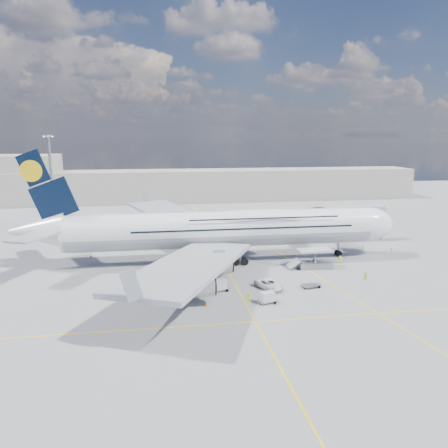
{
  "coord_description": "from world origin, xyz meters",
  "views": [
    {
      "loc": [
        -13.11,
        -75.06,
        25.36
      ],
      "look_at": [
        0.0,
        8.0,
        8.19
      ],
      "focal_mm": 35.0,
      "sensor_mm": 36.0,
      "label": 1
    }
  ],
  "objects": [
    {
      "name": "dolly_row_c",
      "position": [
        -3.18,
        -7.15,
        1.04
      ],
      "size": [
        3.44,
        2.57,
        1.94
      ],
      "rotation": [
        0.0,
        0.0,
        0.34
      ],
      "color": "gray",
      "rests_on": "ground"
    },
    {
      "name": "cone_wing_left_outer",
      "position": [
        -17.79,
        35.98,
        0.31
      ],
      "size": [
        0.51,
        0.51,
        0.64
      ],
      "color": "#F94E0D",
      "rests_on": "ground"
    },
    {
      "name": "airliner",
      "position": [
        0.26,
        10.0,
        6.87
      ],
      "size": [
        77.26,
        79.15,
        23.71
      ],
      "color": "white",
      "rests_on": "ground"
    },
    {
      "name": "dolly_nose_far",
      "position": [
        3.32,
        -13.57,
        0.95
      ],
      "size": [
        3.11,
        2.25,
        1.77
      ],
      "rotation": [
        0.0,
        0.0,
        0.3
      ],
      "color": "gray",
      "rests_on": "ground"
    },
    {
      "name": "taxi_line_diag",
      "position": [
        14.0,
        10.0,
        0.01
      ],
      "size": [
        14.16,
        99.06,
        0.01
      ],
      "primitive_type": "cube",
      "rotation": [
        0.0,
        0.0,
        0.14
      ],
      "color": "yellow",
      "rests_on": "ground"
    },
    {
      "name": "dolly_row_a",
      "position": [
        -12.99,
        -2.32,
        0.3
      ],
      "size": [
        2.9,
        2.01,
        0.39
      ],
      "rotation": [
        0.0,
        0.0,
        0.25
      ],
      "color": "gray",
      "rests_on": "ground"
    },
    {
      "name": "crew_tug",
      "position": [
        0.57,
        -12.97,
        0.78
      ],
      "size": [
        1.14,
        0.9,
        1.55
      ],
      "primitive_type": "imported",
      "rotation": [
        0.0,
        0.0,
        0.36
      ],
      "color": "#C3DA16",
      "rests_on": "ground"
    },
    {
      "name": "cargo_loader",
      "position": [
        16.82,
        2.89,
        1.25
      ],
      "size": [
        8.53,
        3.2,
        3.67
      ],
      "color": "silver",
      "rests_on": "ground"
    },
    {
      "name": "jet_bridge",
      "position": [
        29.81,
        20.94,
        6.85
      ],
      "size": [
        18.8,
        12.1,
        8.5
      ],
      "color": "#B7B7BC",
      "rests_on": "ground"
    },
    {
      "name": "cone_nose",
      "position": [
        38.95,
        12.81,
        0.28
      ],
      "size": [
        0.46,
        0.46,
        0.59
      ],
      "color": "#F94E0D",
      "rests_on": "ground"
    },
    {
      "name": "crew_wing",
      "position": [
        -18.52,
        -1.56,
        0.9
      ],
      "size": [
        0.67,
        1.12,
        1.8
      ],
      "primitive_type": "imported",
      "rotation": [
        0.0,
        0.0,
        1.34
      ],
      "color": "#92E418",
      "rests_on": "ground"
    },
    {
      "name": "catering_truck_outer",
      "position": [
        -12.89,
        40.11,
        2.04
      ],
      "size": [
        7.82,
        4.37,
        4.4
      ],
      "rotation": [
        0.0,
        0.0,
        -0.26
      ],
      "color": "gray",
      "rests_on": "ground"
    },
    {
      "name": "cone_tail",
      "position": [
        -27.15,
        17.4,
        0.28
      ],
      "size": [
        0.46,
        0.46,
        0.59
      ],
      "color": "#F94E0D",
      "rests_on": "ground"
    },
    {
      "name": "taxi_line_cross",
      "position": [
        0.0,
        -20.0,
        0.01
      ],
      "size": [
        120.0,
        0.25,
        0.01
      ],
      "primitive_type": "cube",
      "color": "yellow",
      "rests_on": "ground"
    },
    {
      "name": "crew_van",
      "position": [
        23.15,
        4.99,
        0.78
      ],
      "size": [
        0.83,
        0.9,
        1.55
      ],
      "primitive_type": "imported",
      "rotation": [
        0.0,
        0.0,
        2.15
      ],
      "color": "#DCF71A",
      "rests_on": "ground"
    },
    {
      "name": "cone_wing_right_outer",
      "position": [
        -6.11,
        -13.26,
        0.29
      ],
      "size": [
        0.48,
        0.48,
        0.61
      ],
      "color": "#F94E0D",
      "rests_on": "ground"
    },
    {
      "name": "catering_truck_inner",
      "position": [
        -3.12,
        32.51,
        2.05
      ],
      "size": [
        7.88,
        5.3,
        4.35
      ],
      "rotation": [
        0.0,
        0.0,
        0.43
      ],
      "color": "gray",
      "rests_on": "ground"
    },
    {
      "name": "cone_wing_left_inner",
      "position": [
        -4.64,
        26.35,
        0.3
      ],
      "size": [
        0.49,
        0.49,
        0.62
      ],
      "color": "#F94E0D",
      "rests_on": "ground"
    },
    {
      "name": "tree_line",
      "position": [
        40.0,
        140.0,
        4.0
      ],
      "size": [
        160.0,
        6.0,
        8.0
      ],
      "primitive_type": "cube",
      "color": "#193814",
      "rests_on": "ground"
    },
    {
      "name": "terminal",
      "position": [
        0.0,
        95.0,
        6.0
      ],
      "size": [
        180.0,
        16.0,
        12.0
      ],
      "primitive_type": "cube",
      "color": "#B2AD9E",
      "rests_on": "ground"
    },
    {
      "name": "hangar",
      "position": [
        -70.0,
        100.0,
        9.0
      ],
      "size": [
        40.0,
        22.0,
        18.0
      ],
      "primitive_type": "cube",
      "color": "#B2AD9E",
      "rests_on": "ground"
    },
    {
      "name": "ground",
      "position": [
        0.0,
        0.0,
        0.0
      ],
      "size": [
        300.0,
        300.0,
        0.0
      ],
      "primitive_type": "plane",
      "color": "gray",
      "rests_on": "ground"
    },
    {
      "name": "crew_loader",
      "position": [
        22.99,
        -6.5,
        0.83
      ],
      "size": [
        1.03,
        0.98,
        1.67
      ],
      "primitive_type": "imported",
      "rotation": [
        0.0,
        0.0,
        -0.6
      ],
      "color": "#B2FF1A",
      "rests_on": "ground"
    },
    {
      "name": "taxi_line_main",
      "position": [
        0.0,
        0.0,
        0.01
      ],
      "size": [
        0.25,
        220.0,
        0.01
      ],
      "primitive_type": "cube",
      "color": "yellow",
      "rests_on": "ground"
    },
    {
      "name": "light_mast",
      "position": [
        -40.0,
        45.0,
        13.21
      ],
      "size": [
        3.0,
        0.7,
        25.5
      ],
      "color": "gray",
      "rests_on": "ground"
    },
    {
      "name": "dolly_row_b",
      "position": [
        -10.63,
        -4.75,
        1.12
      ],
      "size": [
        3.55,
        2.28,
        2.09
      ],
      "rotation": [
        0.0,
        0.0,
        -0.17
      ],
      "color": "gray",
      "rests_on": "ground"
    },
    {
      "name": "service_van",
      "position": [
        5.21,
        -7.41,
        0.79
      ],
      "size": [
        4.69,
        6.22,
        1.57
      ],
      "primitive_type": "imported",
      "rotation": [
        0.0,
        0.0,
        0.42
      ],
      "color": "white",
      "rests_on": "ground"
    },
    {
      "name": "crew_nose",
      "position": [
        32.74,
        14.12,
        0.82
      ],
      "size": [
        0.72,
        0.65,
        1.65
      ],
      "primitive_type": "imported",
      "rotation": [
        0.0,
        0.0,
        0.56
      ],
      "color": "#C6E718",
      "rests_on": "ground"
    },
    {
      "name": "baggage_tug",
      "position": [
        -13.84,
        -10.65,
        0.83
      ],
      "size": [
        3.01,
        1.44,
        1.87
      ],
      "rotation": [
        0.0,
        0.0,
        -0.01
      ],
      "color": "white",
      "rests_on": "ground"
    },
    {
      "name": "dolly_nose_near",
      "position": [
        12.45,
        -7.82,
        0.36
      ],
      "size": [
        3.48,
        2.46,
        0.46
      ],
      "rotation": [
        0.0,
        0.0,
        0.27
      ],
      "color": "gray",
      "rests_on": "ground"
    },
    {
      "name": "cone_wing_right_inner",
      "position": [
        -13.23,
        -9.15,
        0.31
      ],
      "size": [
        0.5,
        0.5,
        0.63
      ],
      "color": "#F94E0D",
      "rests_on": "ground"
    },
    {
      "name": "dolly_back",
      "position": [
        -14.47,
        -3.82,
        0.35
      ],
      "size": [
        3.39,
        2.38,
        0.45
      ],
      "rotation": [
        0.0,
        0.0,
        -0.26
      ],
      "color": "gray",
      "rests_on": "ground"
    }
  ]
}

